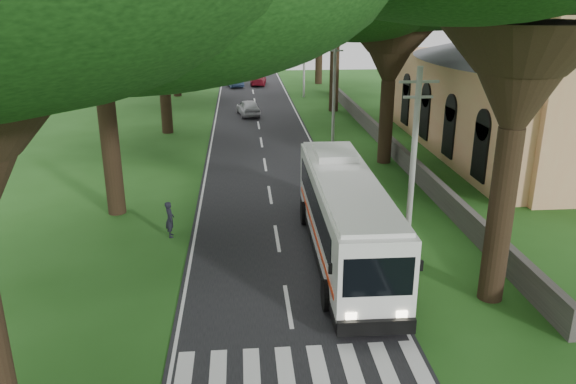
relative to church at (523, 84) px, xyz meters
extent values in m
plane|color=#1F4B15|center=(-17.86, -21.55, -4.91)|extent=(140.00, 140.00, 0.00)
cube|color=black|center=(-17.86, 3.45, -4.90)|extent=(8.00, 120.00, 0.04)
cube|color=silver|center=(-17.86, -23.55, -4.91)|extent=(8.00, 3.00, 0.01)
cube|color=#383533|center=(-8.86, 2.45, -4.31)|extent=(0.35, 50.00, 1.20)
cube|color=#E49C6F|center=(0.14, 0.45, -1.71)|extent=(12.00, 22.00, 6.40)
pyramid|color=#595960|center=(0.14, 0.45, 3.69)|extent=(14.00, 24.00, 2.20)
cube|color=#E49C6F|center=(-2.86, -9.55, 0.09)|extent=(3.00, 3.00, 10.00)
cylinder|color=gray|center=(-12.36, -15.55, -0.91)|extent=(0.24, 0.24, 8.00)
cube|color=gray|center=(-12.36, -15.55, 2.49)|extent=(1.60, 0.10, 0.10)
cube|color=gray|center=(-12.36, -15.55, 1.89)|extent=(1.20, 0.10, 0.10)
cylinder|color=gray|center=(-12.36, 4.45, -0.91)|extent=(0.24, 0.24, 8.00)
cube|color=gray|center=(-12.36, 4.45, 2.49)|extent=(1.60, 0.10, 0.10)
cube|color=gray|center=(-12.36, 4.45, 1.89)|extent=(1.20, 0.10, 0.10)
cylinder|color=gray|center=(-12.36, 24.45, -0.91)|extent=(0.24, 0.24, 8.00)
cube|color=gray|center=(-12.36, 24.45, 2.49)|extent=(1.60, 0.10, 0.10)
cube|color=gray|center=(-12.36, 24.45, 1.89)|extent=(1.20, 0.10, 0.10)
cylinder|color=black|center=(-25.86, -9.55, -1.73)|extent=(0.90, 0.90, 6.35)
cone|color=black|center=(-25.86, -9.55, 3.34)|extent=(3.20, 3.20, 3.80)
cylinder|color=black|center=(-25.36, 8.45, -1.94)|extent=(0.90, 0.90, 5.93)
cone|color=black|center=(-25.36, 8.45, 2.92)|extent=(3.20, 3.20, 3.80)
cylinder|color=black|center=(-26.36, 26.45, -1.91)|extent=(0.90, 0.90, 5.99)
cone|color=black|center=(-26.36, 26.45, 2.99)|extent=(3.20, 3.20, 3.80)
cylinder|color=black|center=(-10.36, -19.55, -1.70)|extent=(0.90, 0.90, 6.43)
cone|color=black|center=(-10.36, -19.55, 3.42)|extent=(3.20, 3.20, 3.80)
cylinder|color=black|center=(-9.86, -1.55, -2.19)|extent=(0.90, 0.90, 5.44)
cone|color=black|center=(-9.86, -1.55, 2.43)|extent=(3.20, 3.20, 3.80)
cylinder|color=black|center=(-10.36, 16.45, -1.93)|extent=(0.90, 0.90, 5.95)
cone|color=black|center=(-10.36, 16.45, 2.94)|extent=(3.20, 3.20, 3.80)
cylinder|color=black|center=(-9.36, 34.45, -1.69)|extent=(0.90, 0.90, 6.44)
cone|color=black|center=(-9.36, 34.45, 3.43)|extent=(3.20, 3.20, 3.80)
cube|color=white|center=(-15.16, -15.77, -2.94)|extent=(2.71, 12.31, 3.02)
cube|color=black|center=(-15.16, -15.46, -2.50)|extent=(2.75, 10.06, 1.13)
cube|color=black|center=(-15.16, -15.77, -4.40)|extent=(2.75, 12.35, 0.36)
cube|color=red|center=(-15.16, -15.77, -3.63)|extent=(2.75, 11.09, 0.18)
cube|color=white|center=(-15.16, -15.77, -1.37)|extent=(2.50, 11.70, 0.18)
cylinder|color=black|center=(-16.49, -19.84, -4.35)|extent=(0.37, 1.13, 1.13)
cylinder|color=black|center=(-13.94, -19.88, -4.35)|extent=(0.37, 1.13, 1.13)
cylinder|color=black|center=(-16.39, -11.86, -4.35)|extent=(0.37, 1.13, 1.13)
cylinder|color=black|center=(-13.84, -11.89, -4.35)|extent=(0.37, 1.13, 1.13)
imported|color=#A6A7AB|center=(-18.66, 14.83, -4.14)|extent=(2.45, 4.57, 1.48)
imported|color=navy|center=(-20.08, 32.72, -4.14)|extent=(2.51, 4.74, 1.48)
imported|color=maroon|center=(-17.06, 33.65, -4.24)|extent=(2.23, 4.59, 1.29)
imported|color=black|center=(-22.77, -12.84, -4.05)|extent=(0.50, 0.68, 1.71)
camera|label=1|loc=(-19.37, -37.19, 5.66)|focal=35.00mm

